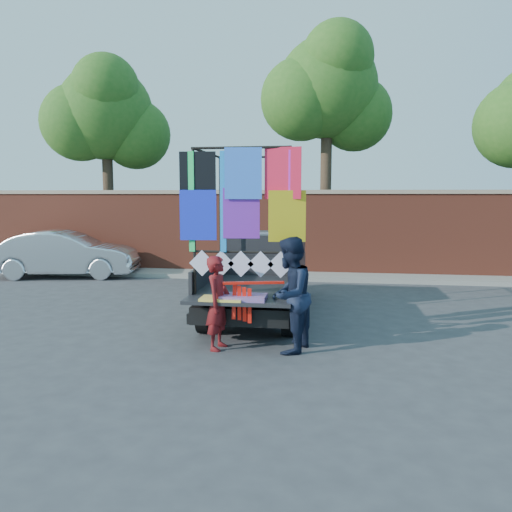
# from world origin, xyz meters

# --- Properties ---
(ground) EXTENTS (90.00, 90.00, 0.00)m
(ground) POSITION_xyz_m (0.00, 0.00, 0.00)
(ground) COLOR #38383A
(ground) RESTS_ON ground
(brick_wall) EXTENTS (30.00, 0.45, 2.61)m
(brick_wall) POSITION_xyz_m (0.00, 7.00, 1.33)
(brick_wall) COLOR brown
(brick_wall) RESTS_ON ground
(curb) EXTENTS (30.00, 1.20, 0.12)m
(curb) POSITION_xyz_m (0.00, 6.30, 0.06)
(curb) COLOR gray
(curb) RESTS_ON ground
(tree_left) EXTENTS (4.20, 3.30, 7.05)m
(tree_left) POSITION_xyz_m (-6.48, 8.12, 5.12)
(tree_left) COLOR #38281C
(tree_left) RESTS_ON ground
(tree_mid) EXTENTS (4.20, 3.30, 7.73)m
(tree_mid) POSITION_xyz_m (1.02, 8.12, 5.70)
(tree_mid) COLOR #38281C
(tree_mid) RESTS_ON ground
(pickup_truck) EXTENTS (2.04, 5.13, 3.23)m
(pickup_truck) POSITION_xyz_m (-0.29, 2.16, 0.81)
(pickup_truck) COLOR black
(pickup_truck) RESTS_ON ground
(sedan) EXTENTS (4.41, 2.22, 1.39)m
(sedan) POSITION_xyz_m (-6.69, 5.50, 0.69)
(sedan) COLOR silver
(sedan) RESTS_ON ground
(woman) EXTENTS (0.43, 0.59, 1.50)m
(woman) POSITION_xyz_m (-0.59, -0.76, 0.75)
(woman) COLOR maroon
(woman) RESTS_ON ground
(man) EXTENTS (0.89, 1.03, 1.81)m
(man) POSITION_xyz_m (0.55, -0.74, 0.91)
(man) COLOR #131B31
(man) RESTS_ON ground
(streamer_bundle) EXTENTS (0.95, 0.28, 0.67)m
(streamer_bundle) POSITION_xyz_m (-0.13, -0.76, 0.89)
(streamer_bundle) COLOR #F81A0D
(streamer_bundle) RESTS_ON ground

